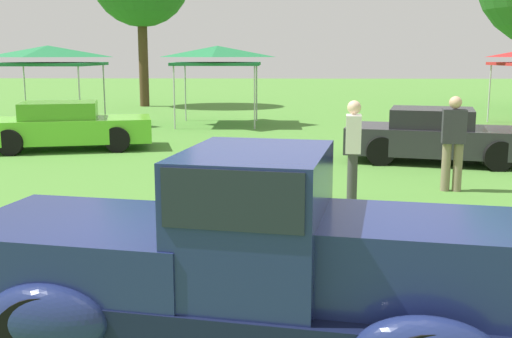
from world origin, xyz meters
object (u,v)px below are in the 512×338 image
object	(u,v)px
show_car_lime	(65,126)
canopy_tent_center_field	(217,54)
feature_pickup_truck	(245,258)
spectator_far_side	(453,140)
canopy_tent_left_field	(48,54)
show_car_charcoal	(437,136)
spectator_by_row	(353,149)

from	to	relation	value
show_car_lime	canopy_tent_center_field	xyz separation A→B (m)	(3.42, 5.84, 1.82)
feature_pickup_truck	show_car_lime	size ratio (longest dim) A/B	1.02
spectator_far_side	canopy_tent_center_field	bearing A→B (deg)	115.69
show_car_lime	canopy_tent_left_field	bearing A→B (deg)	113.17
show_car_charcoal	canopy_tent_center_field	size ratio (longest dim) A/B	1.49
feature_pickup_truck	spectator_by_row	distance (m)	5.50
show_car_lime	show_car_charcoal	size ratio (longest dim) A/B	1.03
show_car_charcoal	canopy_tent_left_field	distance (m)	13.21
canopy_tent_left_field	spectator_far_side	bearing A→B (deg)	-42.54
spectator_by_row	spectator_far_side	xyz separation A→B (m)	(1.91, 1.07, 0.00)
show_car_lime	show_car_charcoal	xyz separation A→B (m)	(9.01, -1.74, -0.00)
show_car_charcoal	show_car_lime	bearing A→B (deg)	169.10
spectator_by_row	spectator_far_side	bearing A→B (deg)	29.40
show_car_charcoal	canopy_tent_left_field	bearing A→B (deg)	148.70
spectator_by_row	canopy_tent_left_field	size ratio (longest dim) A/B	0.53
show_car_charcoal	canopy_tent_center_field	world-z (taller)	canopy_tent_center_field
spectator_far_side	canopy_tent_center_field	world-z (taller)	canopy_tent_center_field
canopy_tent_center_field	show_car_charcoal	bearing A→B (deg)	-53.55
spectator_by_row	show_car_charcoal	bearing A→B (deg)	59.32
show_car_lime	feature_pickup_truck	bearing A→B (deg)	-65.35
show_car_charcoal	canopy_tent_center_field	bearing A→B (deg)	126.45
show_car_lime	canopy_tent_center_field	distance (m)	7.01
feature_pickup_truck	canopy_tent_center_field	size ratio (longest dim) A/B	1.57
show_car_charcoal	spectator_far_side	world-z (taller)	spectator_far_side
show_car_lime	spectator_by_row	size ratio (longest dim) A/B	2.66
spectator_by_row	canopy_tent_center_field	bearing A→B (deg)	105.28
spectator_far_side	canopy_tent_left_field	size ratio (longest dim) A/B	0.53
feature_pickup_truck	show_car_charcoal	size ratio (longest dim) A/B	1.05
spectator_by_row	canopy_tent_center_field	distance (m)	12.17
show_car_charcoal	spectator_far_side	bearing A→B (deg)	-99.64
show_car_lime	show_car_charcoal	world-z (taller)	same
spectator_by_row	canopy_tent_left_field	distance (m)	14.04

